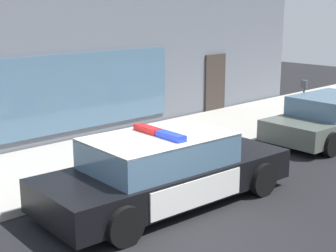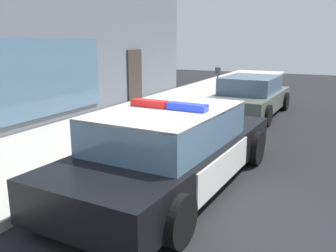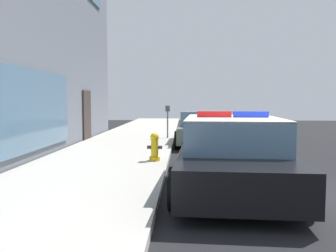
# 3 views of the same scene
# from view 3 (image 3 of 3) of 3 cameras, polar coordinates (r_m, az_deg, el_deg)

# --- Properties ---
(ground) EXTENTS (48.00, 48.00, 0.00)m
(ground) POSITION_cam_3_polar(r_m,az_deg,el_deg) (6.34, 20.87, -11.62)
(ground) COLOR black
(sidewalk) EXTENTS (48.00, 3.48, 0.15)m
(sidewalk) POSITION_cam_3_polar(r_m,az_deg,el_deg) (6.38, -17.41, -10.74)
(sidewalk) COLOR #B2ADA3
(sidewalk) RESTS_ON ground
(police_cruiser) EXTENTS (5.25, 2.37, 1.49)m
(police_cruiser) POSITION_cam_3_polar(r_m,az_deg,el_deg) (6.96, 10.35, -4.27)
(police_cruiser) COLOR black
(police_cruiser) RESTS_ON ground
(fire_hydrant) EXTENTS (0.34, 0.39, 0.73)m
(fire_hydrant) POSITION_cam_3_polar(r_m,az_deg,el_deg) (8.93, -2.21, -3.49)
(fire_hydrant) COLOR gold
(fire_hydrant) RESTS_ON sidewalk
(car_down_street) EXTENTS (4.38, 2.13, 1.29)m
(car_down_street) POSITION_cam_3_polar(r_m,az_deg,el_deg) (13.50, 5.74, -0.33)
(car_down_street) COLOR #596056
(car_down_street) RESTS_ON ground
(parking_meter) EXTENTS (0.12, 0.18, 1.34)m
(parking_meter) POSITION_cam_3_polar(r_m,az_deg,el_deg) (14.27, -0.07, 1.73)
(parking_meter) COLOR slate
(parking_meter) RESTS_ON sidewalk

